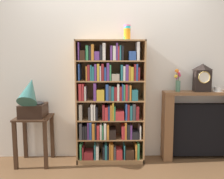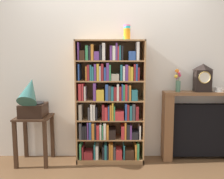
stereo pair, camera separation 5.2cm
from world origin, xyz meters
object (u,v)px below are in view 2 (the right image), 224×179
cup_stack (127,33)px  flower_vase (178,80)px  gramophone (32,100)px  fireplace_mantel (200,126)px  teacup_with_saucer (218,90)px  side_table_left (35,130)px  bookshelf (110,105)px  mantel_clock (203,78)px

cup_stack → flower_vase: bearing=1.0°
cup_stack → gramophone: size_ratio=0.35×
cup_stack → fireplace_mantel: size_ratio=0.19×
fireplace_mantel → flower_vase: flower_vase is taller
cup_stack → gramophone: 1.51m
gramophone → teacup_with_saucer: size_ratio=4.08×
side_table_left → bookshelf: bearing=3.1°
cup_stack → gramophone: bearing=-172.9°
side_table_left → mantel_clock: 2.35m
bookshelf → teacup_with_saucer: size_ratio=11.61×
bookshelf → side_table_left: bearing=-176.9°
flower_vase → fireplace_mantel: bearing=1.3°
flower_vase → bookshelf: bearing=-176.8°
gramophone → fireplace_mantel: gramophone is taller
gramophone → mantel_clock: 2.27m
bookshelf → teacup_with_saucer: 1.47m
gramophone → mantel_clock: size_ratio=1.53×
flower_vase → teacup_with_saucer: bearing=-1.1°
cup_stack → gramophone: (-1.23, -0.15, -0.86)m
bookshelf → mantel_clock: bookshelf is taller
fireplace_mantel → flower_vase: size_ratio=3.42×
cup_stack → flower_vase: cup_stack is taller
gramophone → cup_stack: bearing=7.1°
cup_stack → fireplace_mantel: 1.62m
bookshelf → flower_vase: bearing=3.2°
cup_stack → fireplace_mantel: bearing=1.1°
cup_stack → mantel_clock: 1.17m
cup_stack → teacup_with_saucer: bearing=0.0°
teacup_with_saucer → gramophone: bearing=-176.4°
bookshelf → teacup_with_saucer: bookshelf is taller
cup_stack → gramophone: cup_stack is taller
bookshelf → fireplace_mantel: 1.29m
bookshelf → fireplace_mantel: size_ratio=1.57×
side_table_left → teacup_with_saucer: teacup_with_saucer is taller
gramophone → bookshelf: bearing=6.5°
bookshelf → cup_stack: size_ratio=8.18×
flower_vase → cup_stack: bearing=-179.0°
flower_vase → teacup_with_saucer: size_ratio=2.16×
bookshelf → side_table_left: 1.06m
side_table_left → fireplace_mantel: size_ratio=0.61×
side_table_left → gramophone: size_ratio=1.11×
bookshelf → cup_stack: cup_stack is taller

